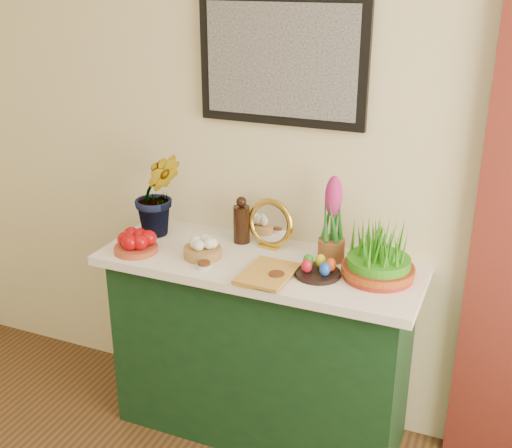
{
  "coord_description": "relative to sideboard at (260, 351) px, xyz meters",
  "views": [
    {
      "loc": [
        0.92,
        -0.31,
        2.06
      ],
      "look_at": [
        -0.04,
        1.95,
        1.07
      ],
      "focal_mm": 45.0,
      "sensor_mm": 36.0,
      "label": 1
    }
  ],
  "objects": [
    {
      "name": "spice_dish_right",
      "position": [
        0.14,
        -0.16,
        0.48
      ],
      "size": [
        0.08,
        0.08,
        0.03
      ],
      "color": "silver",
      "rests_on": "tablecloth"
    },
    {
      "name": "apple_bowl",
      "position": [
        -0.53,
        -0.15,
        0.51
      ],
      "size": [
        0.22,
        0.22,
        0.1
      ],
      "color": "#AE482C",
      "rests_on": "tablecloth"
    },
    {
      "name": "wheatgrass_sabzeh",
      "position": [
        0.51,
        0.02,
        0.57
      ],
      "size": [
        0.3,
        0.3,
        0.24
      ],
      "color": "maroon",
      "rests_on": "tablecloth"
    },
    {
      "name": "hyacinth_green",
      "position": [
        -0.54,
        0.07,
        0.73
      ],
      "size": [
        0.34,
        0.33,
        0.52
      ],
      "primitive_type": "imported",
      "rotation": [
        0.0,
        0.0,
        0.63
      ],
      "color": "#257224",
      "rests_on": "tablecloth"
    },
    {
      "name": "vinegar_cruet",
      "position": [
        -0.15,
        0.14,
        0.56
      ],
      "size": [
        0.08,
        0.08,
        0.22
      ],
      "color": "black",
      "rests_on": "tablecloth"
    },
    {
      "name": "egg_plate",
      "position": [
        0.28,
        -0.06,
        0.49
      ],
      "size": [
        0.24,
        0.24,
        0.08
      ],
      "color": "black",
      "rests_on": "tablecloth"
    },
    {
      "name": "spice_dish_left",
      "position": [
        -0.18,
        -0.18,
        0.48
      ],
      "size": [
        0.07,
        0.07,
        0.03
      ],
      "color": "silver",
      "rests_on": "tablecloth"
    },
    {
      "name": "garlic_basket",
      "position": [
        -0.24,
        -0.08,
        0.5
      ],
      "size": [
        0.18,
        0.18,
        0.09
      ],
      "color": "#AA8044",
      "rests_on": "tablecloth"
    },
    {
      "name": "hyacinth_pink",
      "position": [
        0.28,
        0.11,
        0.63
      ],
      "size": [
        0.12,
        0.12,
        0.38
      ],
      "color": "brown",
      "rests_on": "tablecloth"
    },
    {
      "name": "mirror",
      "position": [
        -0.01,
        0.14,
        0.57
      ],
      "size": [
        0.23,
        0.08,
        0.23
      ],
      "color": "gold",
      "rests_on": "tablecloth"
    },
    {
      "name": "tablecloth",
      "position": [
        0.0,
        0.0,
        0.45
      ],
      "size": [
        1.4,
        0.55,
        0.04
      ],
      "primitive_type": "cube",
      "color": "white",
      "rests_on": "sideboard"
    },
    {
      "name": "book",
      "position": [
        -0.01,
        -0.15,
        0.48
      ],
      "size": [
        0.19,
        0.27,
        0.04
      ],
      "primitive_type": "imported",
      "rotation": [
        0.0,
        0.0,
        -0.04
      ],
      "color": "gold",
      "rests_on": "tablecloth"
    },
    {
      "name": "sideboard",
      "position": [
        0.0,
        0.0,
        0.0
      ],
      "size": [
        1.3,
        0.45,
        0.85
      ],
      "primitive_type": "cube",
      "color": "#14371A",
      "rests_on": "ground"
    }
  ]
}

